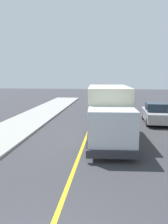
% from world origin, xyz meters
% --- Properties ---
extents(centre_line_yellow, '(0.16, 56.00, 0.01)m').
position_xyz_m(centre_line_yellow, '(0.00, 10.00, 0.00)').
color(centre_line_yellow, gold).
rests_on(centre_line_yellow, ground).
extents(box_truck, '(2.81, 7.31, 3.20)m').
position_xyz_m(box_truck, '(1.40, 10.05, 1.77)').
color(box_truck, '#F2EDCC').
rests_on(box_truck, ground).
extents(parked_car_near, '(1.93, 4.45, 1.67)m').
position_xyz_m(parked_car_near, '(1.86, 16.16, 0.79)').
color(parked_car_near, '#4C564C').
rests_on(parked_car_near, ground).
extents(parked_car_mid, '(2.01, 4.48, 1.67)m').
position_xyz_m(parked_car_mid, '(2.46, 22.50, 0.79)').
color(parked_car_mid, '#B7B7BC').
rests_on(parked_car_mid, ground).
extents(parked_car_far, '(1.86, 4.42, 1.67)m').
position_xyz_m(parked_car_far, '(1.66, 28.92, 0.79)').
color(parked_car_far, black).
rests_on(parked_car_far, ground).
extents(parked_car_furthest, '(1.81, 4.41, 1.67)m').
position_xyz_m(parked_car_furthest, '(2.53, 34.89, 0.79)').
color(parked_car_furthest, maroon).
rests_on(parked_car_furthest, ground).
extents(parked_van_across, '(1.93, 4.45, 1.67)m').
position_xyz_m(parked_van_across, '(5.20, 15.36, 0.79)').
color(parked_van_across, '#B7B7BC').
rests_on(parked_van_across, ground).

